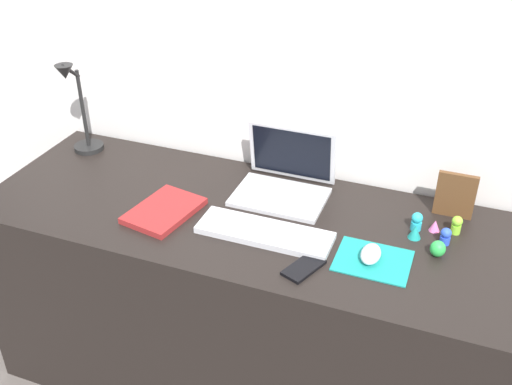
# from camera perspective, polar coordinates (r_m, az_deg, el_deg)

# --- Properties ---
(ground_plane) EXTENTS (6.00, 6.00, 0.00)m
(ground_plane) POSITION_cam_1_polar(r_m,az_deg,el_deg) (2.40, -0.54, -17.00)
(ground_plane) COLOR #59514C
(back_wall) EXTENTS (2.95, 0.05, 1.68)m
(back_wall) POSITION_cam_1_polar(r_m,az_deg,el_deg) (2.15, 2.87, 5.02)
(back_wall) COLOR silver
(back_wall) RESTS_ON ground_plane
(desk) EXTENTS (1.75, 0.64, 0.74)m
(desk) POSITION_cam_1_polar(r_m,az_deg,el_deg) (2.14, -0.59, -10.44)
(desk) COLOR black
(desk) RESTS_ON ground_plane
(laptop) EXTENTS (0.30, 0.25, 0.21)m
(laptop) POSITION_cam_1_polar(r_m,az_deg,el_deg) (2.01, 2.78, 1.47)
(laptop) COLOR silver
(laptop) RESTS_ON desk
(keyboard) EXTENTS (0.41, 0.13, 0.02)m
(keyboard) POSITION_cam_1_polar(r_m,az_deg,el_deg) (1.81, 0.83, -3.83)
(keyboard) COLOR silver
(keyboard) RESTS_ON desk
(mousepad) EXTENTS (0.21, 0.17, 0.00)m
(mousepad) POSITION_cam_1_polar(r_m,az_deg,el_deg) (1.75, 11.00, -6.34)
(mousepad) COLOR teal
(mousepad) RESTS_ON desk
(mouse) EXTENTS (0.06, 0.10, 0.03)m
(mouse) POSITION_cam_1_polar(r_m,az_deg,el_deg) (1.74, 10.80, -5.73)
(mouse) COLOR silver
(mouse) RESTS_ON mousepad
(cell_phone) EXTENTS (0.11, 0.14, 0.01)m
(cell_phone) POSITION_cam_1_polar(r_m,az_deg,el_deg) (1.69, 4.53, -7.09)
(cell_phone) COLOR black
(cell_phone) RESTS_ON desk
(desk_lamp) EXTENTS (0.11, 0.15, 0.36)m
(desk_lamp) POSITION_cam_1_polar(r_m,az_deg,el_deg) (2.29, -16.46, 7.42)
(desk_lamp) COLOR black
(desk_lamp) RESTS_ON desk
(notebook_pad) EXTENTS (0.21, 0.27, 0.02)m
(notebook_pad) POSITION_cam_1_polar(r_m,az_deg,el_deg) (1.93, -8.68, -1.71)
(notebook_pad) COLOR maroon
(notebook_pad) RESTS_ON desk
(picture_frame) EXTENTS (0.12, 0.02, 0.15)m
(picture_frame) POSITION_cam_1_polar(r_m,az_deg,el_deg) (1.97, 18.33, -0.25)
(picture_frame) COLOR brown
(picture_frame) RESTS_ON desk
(toy_figurine_pink) EXTENTS (0.03, 0.03, 0.04)m
(toy_figurine_pink) POSITION_cam_1_polar(r_m,az_deg,el_deg) (1.91, 16.55, -3.02)
(toy_figurine_pink) COLOR pink
(toy_figurine_pink) RESTS_ON desk
(toy_figurine_blue) EXTENTS (0.03, 0.03, 0.05)m
(toy_figurine_blue) POSITION_cam_1_polar(r_m,az_deg,el_deg) (1.86, 17.49, -3.94)
(toy_figurine_blue) COLOR blue
(toy_figurine_blue) RESTS_ON desk
(toy_figurine_green) EXTENTS (0.04, 0.04, 0.05)m
(toy_figurine_green) POSITION_cam_1_polar(r_m,az_deg,el_deg) (1.80, 16.83, -5.04)
(toy_figurine_green) COLOR green
(toy_figurine_green) RESTS_ON desk
(toy_figurine_lime) EXTENTS (0.03, 0.03, 0.06)m
(toy_figurine_lime) POSITION_cam_1_polar(r_m,az_deg,el_deg) (1.91, 18.44, -2.88)
(toy_figurine_lime) COLOR #8CDB33
(toy_figurine_lime) RESTS_ON desk
(toy_figurine_teal) EXTENTS (0.04, 0.04, 0.04)m
(toy_figurine_teal) POSITION_cam_1_polar(r_m,az_deg,el_deg) (1.86, 14.80, -3.61)
(toy_figurine_teal) COLOR teal
(toy_figurine_teal) RESTS_ON desk
(toy_figurine_cyan) EXTENTS (0.03, 0.03, 0.06)m
(toy_figurine_cyan) POSITION_cam_1_polar(r_m,az_deg,el_deg) (1.89, 14.95, -2.64)
(toy_figurine_cyan) COLOR #28B7CC
(toy_figurine_cyan) RESTS_ON desk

